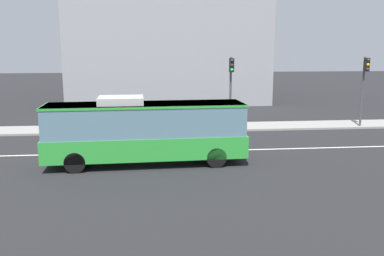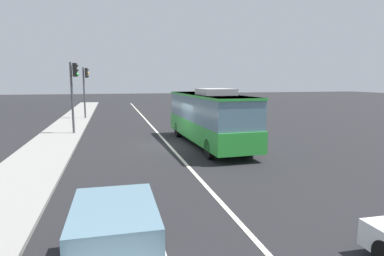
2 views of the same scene
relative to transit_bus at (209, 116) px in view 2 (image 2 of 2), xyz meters
The scene contains 7 objects.
ground_plane 3.01m from the transit_bus, 80.53° to the left, with size 160.00×160.00×0.00m, color black.
sidewalk_kerb 9.46m from the transit_bus, 87.56° to the left, with size 80.00×2.97×0.14m, color gray.
lane_centre_line 3.01m from the transit_bus, 80.53° to the left, with size 76.00×0.16×0.01m, color silver.
transit_bus is the anchor object (origin of this frame).
sedan_white_ahead 13.87m from the transit_bus, 155.49° to the left, with size 4.52×1.85×1.46m.
traffic_light_near_corner 17.83m from the transit_bus, 27.27° to the left, with size 0.34×0.62×5.20m.
traffic_light_mid_block 10.33m from the transit_bus, 54.08° to the left, with size 0.33×0.62×5.20m.
Camera 2 is at (-19.17, 3.35, 3.93)m, focal length 30.52 mm.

